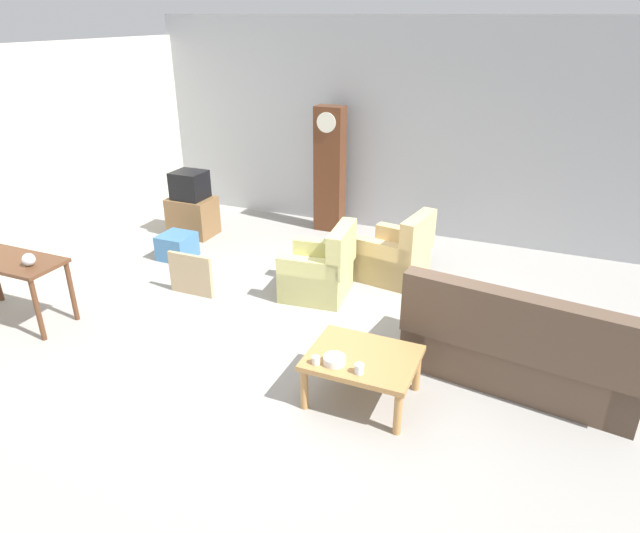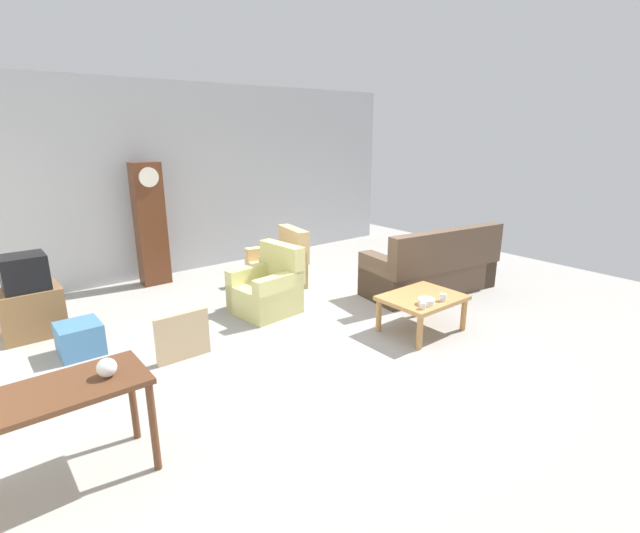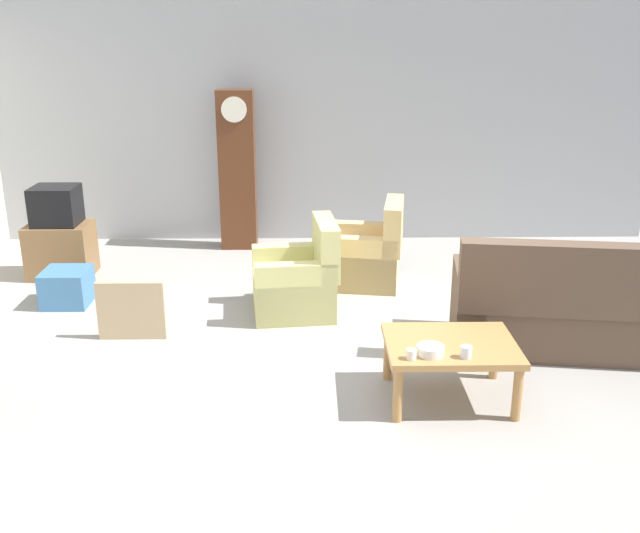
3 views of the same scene
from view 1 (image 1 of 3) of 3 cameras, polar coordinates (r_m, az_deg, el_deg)
The scene contains 17 objects.
ground_plane at distance 6.09m, azimuth -0.76°, elevation -7.19°, with size 10.40×10.40×0.00m, color #999691.
garage_door_wall at distance 8.74m, azimuth 8.97°, elevation 13.74°, with size 8.40×0.16×3.20m, color #9EA0A5.
pegboard_wall_left at distance 8.31m, azimuth -27.58°, elevation 9.58°, with size 0.12×6.40×2.88m, color beige.
couch_floral at distance 5.56m, azimuth 19.83°, elevation -7.92°, with size 2.20×1.16×1.04m.
armchair_olive_near at distance 6.81m, azimuth 0.00°, elevation -0.61°, with size 0.86×0.84×0.92m.
armchair_olive_far at distance 7.31m, azimuth 7.89°, elevation 0.98°, with size 0.90×0.87×0.92m.
coffee_table_wood at distance 4.99m, azimuth 4.41°, elevation -9.78°, with size 0.96×0.76×0.46m.
console_table_dark at distance 7.02m, azimuth -29.38°, elevation -0.08°, with size 1.30×0.56×0.76m.
grandfather_clock at distance 8.78m, azimuth 1.00°, elevation 9.93°, with size 0.44×0.30×1.95m.
tv_stand_cabinet at distance 8.97m, azimuth -12.97°, elevation 5.06°, with size 0.68×0.52×0.60m, color brown.
tv_crt at distance 8.82m, azimuth -13.28°, elevation 8.17°, with size 0.48×0.44×0.42m, color black.
framed_picture_leaning at distance 7.02m, azimuth -13.18°, elevation -0.81°, with size 0.60×0.05×0.54m, color tan.
storage_box_blue at distance 8.17m, azimuth -14.51°, elevation 2.04°, with size 0.45×0.46×0.36m, color teal.
glass_dome_cloche at distance 6.64m, azimuth -27.81°, elevation 0.64°, with size 0.14×0.14×0.14m, color silver.
cup_white_porcelain at distance 4.82m, azimuth -0.42°, elevation -9.63°, with size 0.07×0.07×0.07m, color white.
cup_blue_rimmed at distance 4.71m, azimuth 4.06°, elevation -10.46°, with size 0.08×0.08×0.09m, color silver.
bowl_white_stacked at distance 4.83m, azimuth 1.50°, elevation -9.60°, with size 0.19×0.19×0.07m, color white.
Camera 1 is at (2.09, -4.73, 3.21)m, focal length 31.06 mm.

